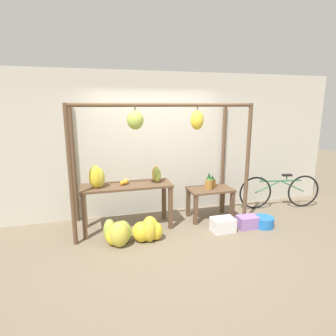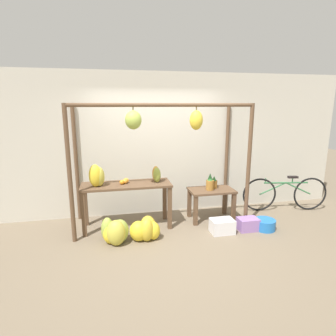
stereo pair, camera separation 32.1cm
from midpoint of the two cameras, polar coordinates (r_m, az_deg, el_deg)
name	(u,v)px [view 1 (the left image)]	position (r m, az deg, el deg)	size (l,w,h in m)	color
ground_plane	(173,243)	(4.68, -1.01, -15.01)	(20.00, 20.00, 0.00)	#756651
shop_wall_back	(153,145)	(5.60, -4.81, 4.71)	(8.00, 0.08, 2.80)	beige
stall_awning	(162,143)	(4.79, -3.23, 5.13)	(3.08, 1.11, 2.20)	brown
display_table_main	(127,192)	(5.02, -10.20, -4.91)	(1.57, 0.56, 0.82)	brown
display_table_side	(210,195)	(5.48, 6.89, -5.54)	(0.85, 0.51, 0.60)	brown
banana_pile_on_table	(97,178)	(4.88, -16.11, -1.94)	(0.34, 0.35, 0.39)	gold
orange_pile	(125,182)	(4.98, -10.63, -2.84)	(0.16, 0.16, 0.09)	orange
pineapple_cluster	(210,182)	(5.42, 6.82, -2.91)	(0.25, 0.24, 0.32)	#A3702D
banana_pile_ground_left	(117,233)	(4.67, -12.32, -12.89)	(0.50, 0.56, 0.42)	#9EB247
banana_pile_ground_right	(148,230)	(4.72, -5.99, -12.42)	(0.57, 0.46, 0.39)	yellow
fruit_crate_white	(223,225)	(5.08, 9.28, -11.31)	(0.40, 0.28, 0.24)	silver
blue_bucket	(264,222)	(5.44, 17.23, -10.42)	(0.36, 0.36, 0.19)	blue
parked_bicycle	(280,191)	(6.42, 20.42, -4.46)	(1.76, 0.33, 0.74)	black
papaya_pile	(156,174)	(5.06, -4.18, -1.33)	(0.20, 0.27, 0.28)	gold
fruit_crate_purple	(247,222)	(5.31, 14.13, -10.61)	(0.36, 0.25, 0.22)	#9970B7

